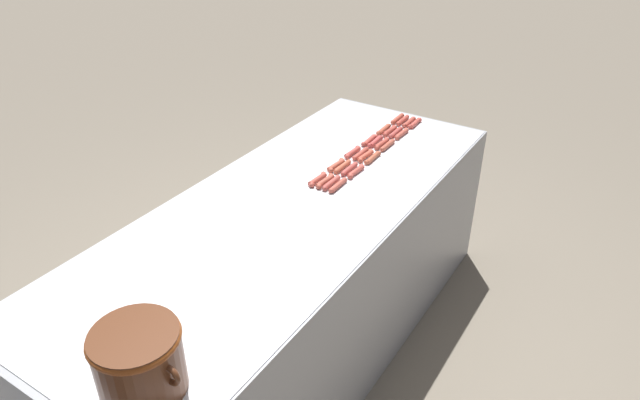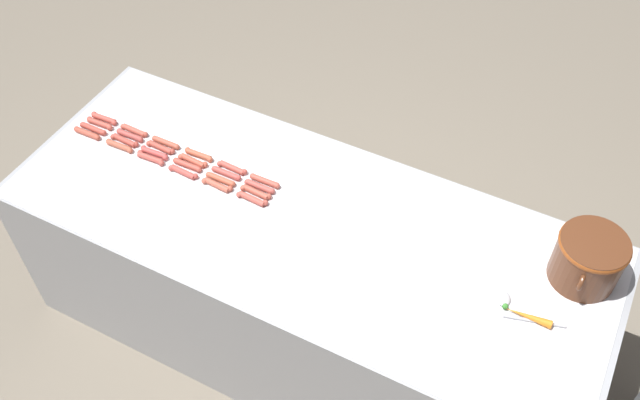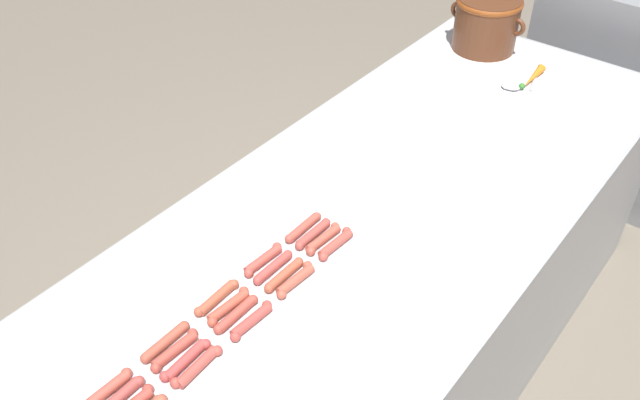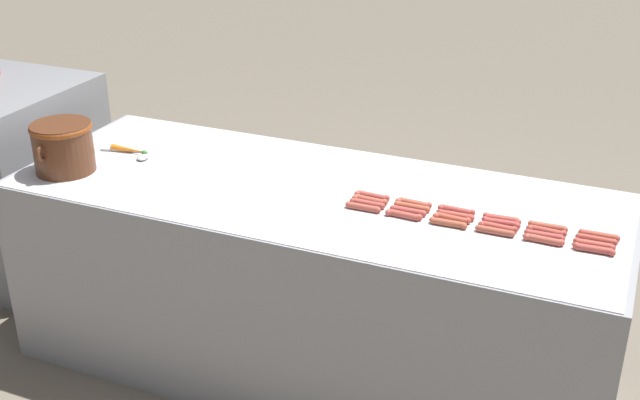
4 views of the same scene
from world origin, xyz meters
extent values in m
plane|color=#756B5B|center=(0.00, 0.00, 0.00)|extent=(20.00, 20.00, 0.00)
cube|color=#9EA0A5|center=(0.00, 0.00, 0.42)|extent=(0.95, 2.49, 0.84)
cube|color=silver|center=(0.00, 0.00, 0.85)|extent=(0.94, 2.44, 0.00)
cylinder|color=#B9493F|center=(-0.10, -1.09, 0.86)|extent=(0.03, 0.12, 0.03)
sphere|color=#B9493F|center=(-0.11, -1.15, 0.86)|extent=(0.03, 0.03, 0.03)
sphere|color=#B9493F|center=(-0.10, -1.04, 0.86)|extent=(0.03, 0.03, 0.03)
cylinder|color=#B95141|center=(-0.10, -0.92, 0.86)|extent=(0.03, 0.12, 0.03)
sphere|color=#B95141|center=(-0.10, -0.98, 0.86)|extent=(0.03, 0.03, 0.03)
sphere|color=#B95141|center=(-0.10, -0.87, 0.86)|extent=(0.03, 0.03, 0.03)
cylinder|color=#AE513D|center=(-0.10, -0.75, 0.86)|extent=(0.03, 0.12, 0.03)
sphere|color=#AE513D|center=(-0.10, -0.81, 0.86)|extent=(0.03, 0.03, 0.03)
sphere|color=#AE513D|center=(-0.10, -0.69, 0.86)|extent=(0.03, 0.03, 0.03)
cylinder|color=#B0543A|center=(-0.11, -0.58, 0.86)|extent=(0.03, 0.12, 0.03)
sphere|color=#B0543A|center=(-0.11, -0.64, 0.86)|extent=(0.03, 0.03, 0.03)
sphere|color=#B0543A|center=(-0.10, -0.52, 0.86)|extent=(0.03, 0.03, 0.03)
cylinder|color=#B84C41|center=(-0.11, -0.41, 0.86)|extent=(0.03, 0.12, 0.03)
sphere|color=#B84C41|center=(-0.10, -0.47, 0.86)|extent=(0.03, 0.03, 0.03)
sphere|color=#B84C41|center=(-0.11, -0.35, 0.86)|extent=(0.03, 0.03, 0.03)
cylinder|color=#B34F40|center=(-0.10, -0.25, 0.86)|extent=(0.03, 0.12, 0.03)
sphere|color=#B34F40|center=(-0.10, -0.31, 0.86)|extent=(0.03, 0.03, 0.03)
sphere|color=#B34F40|center=(-0.10, -0.19, 0.86)|extent=(0.03, 0.03, 0.03)
cylinder|color=#B44C3F|center=(-0.07, -1.09, 0.86)|extent=(0.03, 0.12, 0.03)
sphere|color=#B44C3F|center=(-0.07, -1.15, 0.86)|extent=(0.03, 0.03, 0.03)
sphere|color=#B44C3F|center=(-0.07, -1.03, 0.86)|extent=(0.03, 0.03, 0.03)
cylinder|color=#AB4741|center=(-0.07, -0.92, 0.86)|extent=(0.03, 0.12, 0.03)
sphere|color=#AB4741|center=(-0.07, -0.98, 0.86)|extent=(0.03, 0.03, 0.03)
sphere|color=#AB4741|center=(-0.07, -0.86, 0.86)|extent=(0.03, 0.03, 0.03)
cylinder|color=#AD483B|center=(-0.07, -0.76, 0.86)|extent=(0.03, 0.12, 0.03)
sphere|color=#AD483B|center=(-0.06, -0.82, 0.86)|extent=(0.03, 0.03, 0.03)
sphere|color=#AD483B|center=(-0.07, -0.70, 0.86)|extent=(0.03, 0.03, 0.03)
cylinder|color=#B84F3C|center=(-0.06, -0.58, 0.86)|extent=(0.03, 0.12, 0.03)
sphere|color=#B84F3C|center=(-0.06, -0.64, 0.86)|extent=(0.03, 0.03, 0.03)
sphere|color=#B84F3C|center=(-0.07, -0.52, 0.86)|extent=(0.03, 0.03, 0.03)
cylinder|color=#AF4841|center=(-0.07, -0.42, 0.86)|extent=(0.03, 0.12, 0.03)
sphere|color=#AF4841|center=(-0.07, -0.48, 0.86)|extent=(0.03, 0.03, 0.03)
sphere|color=#AF4841|center=(-0.07, -0.36, 0.86)|extent=(0.03, 0.03, 0.03)
cylinder|color=#AB4941|center=(-0.07, -0.25, 0.86)|extent=(0.03, 0.12, 0.03)
sphere|color=#AB4941|center=(-0.07, -0.31, 0.86)|extent=(0.03, 0.03, 0.03)
sphere|color=#AB4941|center=(-0.07, -0.19, 0.86)|extent=(0.03, 0.03, 0.03)
cylinder|color=#B0463A|center=(-0.03, -1.10, 0.86)|extent=(0.03, 0.12, 0.03)
sphere|color=#B0463A|center=(-0.03, -1.15, 0.86)|extent=(0.03, 0.03, 0.03)
sphere|color=#B0463A|center=(-0.03, -1.04, 0.86)|extent=(0.03, 0.03, 0.03)
cylinder|color=#B0463B|center=(-0.03, -0.92, 0.86)|extent=(0.03, 0.12, 0.03)
sphere|color=#B0463B|center=(-0.03, -0.98, 0.86)|extent=(0.03, 0.03, 0.03)
sphere|color=#B0463B|center=(-0.03, -0.86, 0.86)|extent=(0.03, 0.03, 0.03)
cylinder|color=#B64541|center=(-0.03, -0.76, 0.86)|extent=(0.03, 0.12, 0.03)
sphere|color=#B64541|center=(-0.03, -0.82, 0.86)|extent=(0.03, 0.03, 0.03)
sphere|color=#B64541|center=(-0.02, -0.70, 0.86)|extent=(0.03, 0.03, 0.03)
cylinder|color=#B0493D|center=(-0.03, -0.59, 0.86)|extent=(0.03, 0.12, 0.03)
sphere|color=#B0493D|center=(-0.03, -0.65, 0.86)|extent=(0.03, 0.03, 0.03)
sphere|color=#B0493D|center=(-0.03, -0.53, 0.86)|extent=(0.03, 0.03, 0.03)
cylinder|color=#B2533A|center=(-0.03, -0.42, 0.86)|extent=(0.03, 0.12, 0.03)
sphere|color=#B2533A|center=(-0.03, -0.48, 0.86)|extent=(0.03, 0.03, 0.03)
sphere|color=#B2533A|center=(-0.03, -0.36, 0.86)|extent=(0.03, 0.03, 0.03)
cylinder|color=#B45140|center=(-0.03, -0.25, 0.86)|extent=(0.03, 0.12, 0.03)
sphere|color=#B45140|center=(-0.03, -0.31, 0.86)|extent=(0.03, 0.03, 0.03)
sphere|color=#B45140|center=(-0.04, -0.19, 0.86)|extent=(0.03, 0.03, 0.03)
cylinder|color=#B14C3A|center=(0.01, -1.10, 0.86)|extent=(0.03, 0.12, 0.03)
sphere|color=#B14C3A|center=(0.01, -1.16, 0.86)|extent=(0.03, 0.03, 0.03)
sphere|color=#B14C3A|center=(0.01, -1.04, 0.86)|extent=(0.03, 0.03, 0.03)
cylinder|color=#B0533D|center=(0.01, -0.92, 0.86)|extent=(0.03, 0.12, 0.03)
sphere|color=#B0533D|center=(0.01, -0.98, 0.86)|extent=(0.03, 0.03, 0.03)
sphere|color=#B0533D|center=(0.01, -0.86, 0.86)|extent=(0.03, 0.03, 0.03)
cylinder|color=#B64A40|center=(0.01, -0.76, 0.86)|extent=(0.03, 0.12, 0.03)
sphere|color=#B64A40|center=(0.00, -0.81, 0.86)|extent=(0.03, 0.03, 0.03)
sphere|color=#B64A40|center=(0.01, -0.70, 0.86)|extent=(0.03, 0.03, 0.03)
cylinder|color=#B3473F|center=(0.01, -0.58, 0.86)|extent=(0.03, 0.12, 0.03)
sphere|color=#B3473F|center=(0.01, -0.64, 0.86)|extent=(0.03, 0.03, 0.03)
sphere|color=#B3473F|center=(0.01, -0.52, 0.86)|extent=(0.03, 0.03, 0.03)
cylinder|color=#B55440|center=(0.01, -0.42, 0.86)|extent=(0.03, 0.12, 0.03)
sphere|color=#B55440|center=(0.01, -0.47, 0.86)|extent=(0.03, 0.03, 0.03)
sphere|color=#B55440|center=(0.00, -0.36, 0.86)|extent=(0.03, 0.03, 0.03)
cylinder|color=#B14B3F|center=(0.01, -0.25, 0.86)|extent=(0.03, 0.12, 0.03)
sphere|color=#B14B3F|center=(0.01, -0.30, 0.86)|extent=(0.03, 0.03, 0.03)
sphere|color=#B14B3F|center=(0.00, -0.19, 0.86)|extent=(0.03, 0.03, 0.03)
cylinder|color=#562D19|center=(-0.23, 1.05, 0.95)|extent=(0.25, 0.25, 0.21)
torus|color=brown|center=(-0.23, 1.05, 1.04)|extent=(0.26, 0.26, 0.03)
torus|color=#562D19|center=(-0.36, 1.05, 0.97)|extent=(0.07, 0.02, 0.07)
torus|color=#562D19|center=(-0.11, 1.05, 0.97)|extent=(0.07, 0.02, 0.07)
cylinder|color=#B7B7BC|center=(0.04, 0.95, 0.85)|extent=(0.07, 0.22, 0.01)
ellipsoid|color=#B7B7BC|center=(0.00, 0.82, 0.86)|extent=(0.08, 0.07, 0.02)
cone|color=orange|center=(0.04, 0.92, 0.86)|extent=(0.04, 0.17, 0.03)
sphere|color=#387F2D|center=(0.03, 0.84, 0.86)|extent=(0.02, 0.02, 0.02)
camera|label=1|loc=(-1.27, 1.73, 2.17)|focal=32.19mm
camera|label=2|loc=(1.58, 0.88, 3.04)|focal=39.74mm
camera|label=3|loc=(0.80, -1.31, 2.11)|focal=38.01mm
camera|label=4|loc=(-2.71, -1.18, 2.19)|focal=45.25mm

